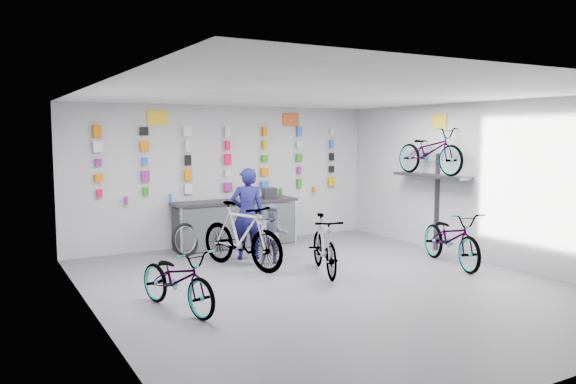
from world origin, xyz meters
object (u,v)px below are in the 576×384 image
counter (236,224)px  bike_left (178,279)px  bike_service (242,235)px  customer (274,235)px  bike_right (451,238)px  clerk (247,214)px  bike_center (324,245)px

counter → bike_left: (-2.47, -3.58, -0.05)m
bike_service → customer: size_ratio=1.75×
bike_left → bike_right: 5.21m
bike_service → clerk: size_ratio=1.12×
counter → clerk: clerk is taller
counter → bike_right: 4.43m
counter → bike_center: 2.90m
counter → bike_service: (-0.69, -1.80, 0.11)m
counter → customer: (-0.08, -1.87, 0.08)m
counter → bike_left: bearing=-124.6°
bike_service → bike_center: bearing=-65.2°
counter → clerk: bearing=-103.5°
counter → bike_service: size_ratio=1.37×
bike_center → bike_right: 2.44m
bike_right → customer: customer is taller
bike_center → customer: size_ratio=1.49×
counter → customer: bearing=-92.4°
clerk → customer: 0.78m
counter → bike_center: (0.37, -2.87, 0.02)m
bike_center → bike_left: bearing=-145.8°
bike_left → bike_service: size_ratio=0.84×
bike_service → clerk: (0.41, 0.62, 0.29)m
bike_left → bike_center: 2.93m
clerk → bike_service: bearing=73.9°
bike_left → bike_center: size_ratio=0.99×
bike_left → clerk: 3.28m
counter → clerk: 1.28m
bike_left → customer: size_ratio=1.48×
counter → bike_left: 4.35m
bike_left → bike_service: 2.53m
bike_right → clerk: 3.82m
bike_right → bike_left: bearing=-163.2°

